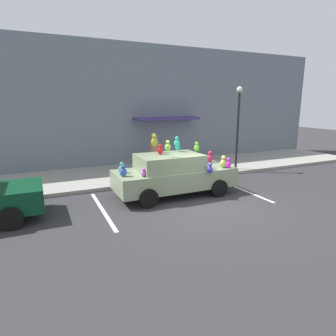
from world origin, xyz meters
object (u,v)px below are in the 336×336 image
object	(u,v)px
plush_covered_car	(174,174)
street_lamp_post	(238,120)
teddy_bear_on_sidewalk	(187,168)
pedestrian_near_shopfront	(154,151)

from	to	relation	value
plush_covered_car	street_lamp_post	world-z (taller)	street_lamp_post
teddy_bear_on_sidewalk	pedestrian_near_shopfront	xyz separation A→B (m)	(-0.82, 2.07, 0.53)
plush_covered_car	pedestrian_near_shopfront	size ratio (longest dim) A/B	2.51
teddy_bear_on_sidewalk	plush_covered_car	bearing A→B (deg)	-129.08
plush_covered_car	pedestrian_near_shopfront	world-z (taller)	plush_covered_car
teddy_bear_on_sidewalk	street_lamp_post	world-z (taller)	street_lamp_post
plush_covered_car	pedestrian_near_shopfront	xyz separation A→B (m)	(0.85, 4.12, 0.16)
plush_covered_car	street_lamp_post	xyz separation A→B (m)	(4.41, 2.03, 1.77)
plush_covered_car	street_lamp_post	bearing A→B (deg)	24.68
pedestrian_near_shopfront	street_lamp_post	bearing A→B (deg)	-30.50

